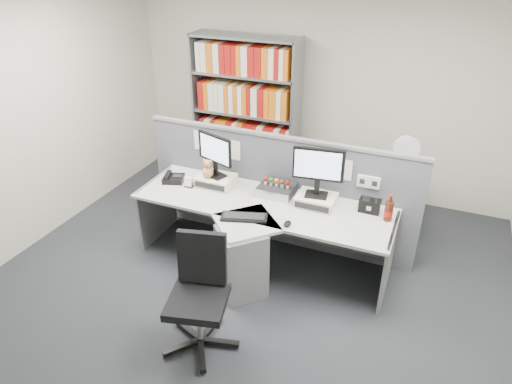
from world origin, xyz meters
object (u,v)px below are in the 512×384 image
at_px(monitor_right, 318,168).
at_px(desk_calendar, 189,183).
at_px(filing_cabinet, 397,203).
at_px(office_chair, 200,291).
at_px(keyboard, 244,217).
at_px(desktop_pc, 277,189).
at_px(speaker, 370,206).
at_px(monitor_left, 215,152).
at_px(cola_bottle, 389,211).
at_px(desk, 254,236).
at_px(desk_fan, 406,151).
at_px(shelving_unit, 246,116).
at_px(mouse, 287,224).
at_px(desk_phone, 173,178).

bearing_deg(monitor_right, desk_calendar, -173.23).
bearing_deg(filing_cabinet, desk_calendar, -150.05).
bearing_deg(filing_cabinet, office_chair, -117.88).
height_order(keyboard, office_chair, office_chair).
height_order(desktop_pc, speaker, speaker).
bearing_deg(filing_cabinet, speaker, -101.18).
relative_size(monitor_left, speaker, 2.31).
xyz_separation_m(monitor_right, cola_bottle, (0.70, -0.02, -0.30)).
height_order(monitor_right, filing_cabinet, monitor_right).
distance_m(desk, monitor_left, 0.96).
height_order(desktop_pc, desk_fan, desk_fan).
xyz_separation_m(monitor_right, desk_calendar, (-1.34, -0.16, -0.35)).
height_order(desk, shelving_unit, shelving_unit).
bearing_deg(speaker, desk_calendar, -172.99).
height_order(desk_fan, office_chair, desk_fan).
bearing_deg(keyboard, desk_fan, 50.76).
xyz_separation_m(desk, filing_cabinet, (1.20, 1.40, -0.11)).
bearing_deg(mouse, speaker, 39.80).
bearing_deg(monitor_right, filing_cabinet, 55.46).
xyz_separation_m(monitor_right, filing_cabinet, (0.70, 1.02, -0.77)).
relative_size(desktop_pc, desk_fan, 0.73).
height_order(desktop_pc, office_chair, office_chair).
bearing_deg(monitor_right, speaker, 7.63).
bearing_deg(monitor_right, desktop_pc, 171.63).
bearing_deg(filing_cabinet, monitor_right, -124.54).
distance_m(desk, office_chair, 0.99).
height_order(keyboard, speaker, speaker).
xyz_separation_m(monitor_left, shelving_unit, (-0.30, 1.47, -0.12)).
relative_size(desk_calendar, cola_bottle, 0.42).
distance_m(monitor_left, desk_fan, 2.07).
bearing_deg(monitor_left, cola_bottle, -0.58).
xyz_separation_m(speaker, filing_cabinet, (0.19, 0.95, -0.44)).
distance_m(monitor_right, cola_bottle, 0.76).
bearing_deg(desk_fan, desk_phone, -153.47).
xyz_separation_m(monitor_left, desk_fan, (1.80, 1.02, -0.09)).
xyz_separation_m(monitor_left, cola_bottle, (1.80, -0.02, -0.28)).
distance_m(speaker, office_chair, 1.81).
relative_size(speaker, shelving_unit, 0.10).
bearing_deg(cola_bottle, desk_phone, -177.58).
relative_size(desk_phone, cola_bottle, 1.00).
height_order(keyboard, desk_calendar, desk_calendar).
relative_size(monitor_left, keyboard, 1.00).
distance_m(monitor_left, office_chair, 1.58).
xyz_separation_m(monitor_right, speaker, (0.51, 0.07, -0.33)).
xyz_separation_m(monitor_left, office_chair, (0.54, -1.36, -0.58)).
distance_m(desktop_pc, cola_bottle, 1.13).
relative_size(desktop_pc, desk_calendar, 3.16).
height_order(monitor_right, shelving_unit, shelving_unit).
bearing_deg(office_chair, cola_bottle, 46.96).
relative_size(desk, speaker, 12.94).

